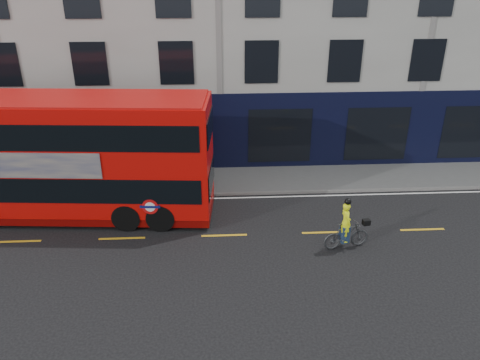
{
  "coord_description": "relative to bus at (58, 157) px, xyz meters",
  "views": [
    {
      "loc": [
        -0.25,
        -14.29,
        9.81
      ],
      "look_at": [
        0.68,
        2.55,
        1.91
      ],
      "focal_mm": 35.0,
      "sensor_mm": 36.0,
      "label": 1
    }
  ],
  "objects": [
    {
      "name": "cyclist",
      "position": [
        11.22,
        -3.28,
        -1.91
      ],
      "size": [
        1.86,
        0.84,
        2.1
      ],
      "rotation": [
        0.0,
        0.0,
        0.19
      ],
      "color": "#424447",
      "rests_on": "ground"
    },
    {
      "name": "pavement",
      "position": [
        6.69,
        2.83,
        -2.55
      ],
      "size": [
        60.0,
        3.0,
        0.12
      ],
      "primitive_type": "cube",
      "color": "gray",
      "rests_on": "ground"
    },
    {
      "name": "lane_dashes",
      "position": [
        6.69,
        -2.17,
        -2.6
      ],
      "size": [
        58.0,
        0.12,
        0.01
      ],
      "primitive_type": null,
      "color": "gold",
      "rests_on": "ground"
    },
    {
      "name": "ground",
      "position": [
        6.69,
        -3.67,
        -2.61
      ],
      "size": [
        120.0,
        120.0,
        0.0
      ],
      "primitive_type": "plane",
      "color": "black",
      "rests_on": "ground"
    },
    {
      "name": "bus",
      "position": [
        0.0,
        0.0,
        0.0
      ],
      "size": [
        12.78,
        3.81,
        5.09
      ],
      "rotation": [
        0.0,
        0.0,
        -0.08
      ],
      "color": "red",
      "rests_on": "ground"
    },
    {
      "name": "building_terrace",
      "position": [
        6.69,
        9.27,
        4.88
      ],
      "size": [
        50.0,
        10.07,
        15.0
      ],
      "color": "beige",
      "rests_on": "ground"
    },
    {
      "name": "road_edge_line",
      "position": [
        6.69,
        1.03,
        -2.6
      ],
      "size": [
        58.0,
        0.1,
        0.01
      ],
      "primitive_type": "cube",
      "color": "silver",
      "rests_on": "ground"
    },
    {
      "name": "kerb",
      "position": [
        6.69,
        1.33,
        -2.54
      ],
      "size": [
        60.0,
        0.12,
        0.13
      ],
      "primitive_type": "cube",
      "color": "gray",
      "rests_on": "ground"
    }
  ]
}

